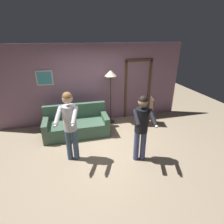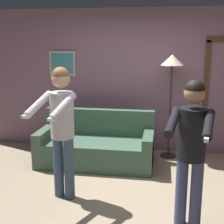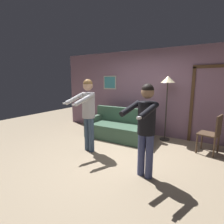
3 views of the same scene
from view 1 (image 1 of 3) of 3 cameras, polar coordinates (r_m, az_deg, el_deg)
The scene contains 7 objects.
ground_plane at distance 4.70m, azimuth -2.97°, elevation -12.93°, with size 12.00×12.00×0.00m, color gray.
back_wall_assembly at distance 5.93m, azimuth -6.95°, elevation 8.86°, with size 6.40×0.10×2.60m.
couch at distance 5.46m, azimuth -11.48°, elevation -4.35°, with size 1.90×0.85×0.87m.
torchiere_lamp at distance 5.67m, azimuth -0.46°, elevation 10.93°, with size 0.38×0.38×1.80m.
person_standing_left at distance 4.02m, azimuth -13.69°, elevation -2.95°, with size 0.53×0.74×1.72m.
person_standing_right at distance 3.97m, azimuth 9.65°, elevation -3.79°, with size 0.51×0.72×1.64m.
dining_chair_distant at distance 5.96m, azimuth 11.74°, elevation 0.75°, with size 0.50×0.50×0.93m.
Camera 1 is at (-0.69, -3.71, 2.80)m, focal length 28.00 mm.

